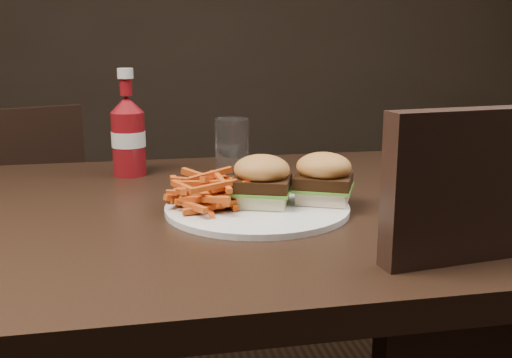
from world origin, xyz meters
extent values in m
cube|color=black|center=(0.00, 0.00, 0.73)|extent=(1.20, 0.80, 0.04)
cube|color=black|center=(-0.50, 0.76, 0.43)|extent=(0.51, 0.51, 0.04)
cylinder|color=white|center=(0.07, -0.05, 0.76)|extent=(0.29, 0.29, 0.01)
cube|color=#F5EEBD|center=(0.07, -0.05, 0.77)|extent=(0.10, 0.10, 0.02)
cube|color=beige|center=(0.17, -0.05, 0.77)|extent=(0.10, 0.10, 0.02)
cylinder|color=maroon|center=(-0.13, 0.25, 0.81)|extent=(0.07, 0.07, 0.13)
cylinder|color=white|center=(0.07, 0.25, 0.81)|extent=(0.08, 0.08, 0.11)
camera|label=1|loc=(-0.11, -0.94, 1.02)|focal=42.00mm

